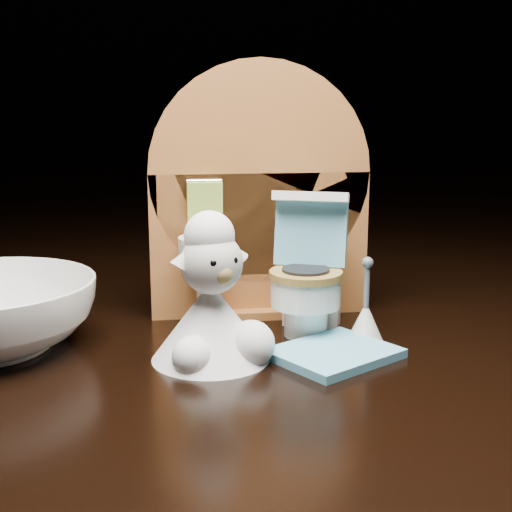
{
  "coord_description": "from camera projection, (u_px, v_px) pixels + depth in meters",
  "views": [
    {
      "loc": [
        -0.06,
        -0.35,
        0.13
      ],
      "look_at": [
        -0.01,
        0.02,
        0.05
      ],
      "focal_mm": 50.0,
      "sensor_mm": 36.0,
      "label": 1
    }
  ],
  "objects": [
    {
      "name": "toy_toilet",
      "position": [
        309.0,
        281.0,
        0.4
      ],
      "size": [
        0.05,
        0.05,
        0.08
      ],
      "rotation": [
        0.0,
        0.0,
        -0.37
      ],
      "color": "white",
      "rests_on": "ground"
    },
    {
      "name": "toilet_brush",
      "position": [
        366.0,
        318.0,
        0.38
      ],
      "size": [
        0.02,
        0.02,
        0.05
      ],
      "color": "white",
      "rests_on": "ground"
    },
    {
      "name": "backdrop_panel",
      "position": [
        258.0,
        206.0,
        0.42
      ],
      "size": [
        0.13,
        0.05,
        0.15
      ],
      "color": "#A9622D",
      "rests_on": "ground"
    },
    {
      "name": "bath_mat",
      "position": [
        334.0,
        353.0,
        0.36
      ],
      "size": [
        0.07,
        0.07,
        0.0
      ],
      "primitive_type": "cube",
      "rotation": [
        0.0,
        0.0,
        0.54
      ],
      "color": "#5CAACA",
      "rests_on": "ground"
    },
    {
      "name": "plush_lamb",
      "position": [
        213.0,
        309.0,
        0.35
      ],
      "size": [
        0.06,
        0.06,
        0.08
      ],
      "rotation": [
        0.0,
        0.0,
        0.39
      ],
      "color": "white",
      "rests_on": "ground"
    }
  ]
}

